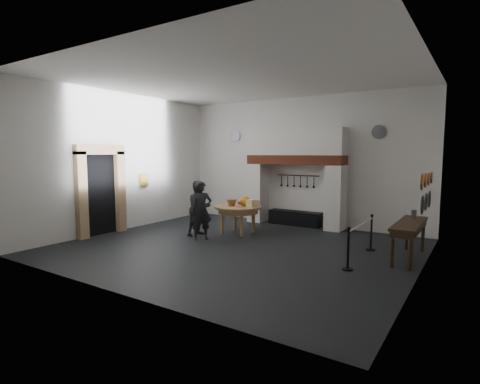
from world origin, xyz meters
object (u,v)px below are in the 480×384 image
Objects in this scene: visitor_far at (199,208)px; iron_range at (295,218)px; visitor_near at (201,211)px; side_table at (410,223)px; barrier_post_near at (348,250)px; work_table at (238,207)px; barrier_post_far at (371,233)px.

iron_range is at bearing -16.73° from visitor_far.
visitor_near is at bearing -122.22° from visitor_far.
barrier_post_near is (-0.97, -1.64, -0.42)m from side_table.
visitor_near is at bearing -108.14° from work_table.
visitor_near reaches higher than visitor_far.
iron_range is 1.12× the size of visitor_far.
barrier_post_near is (4.08, -1.84, -0.39)m from work_table.
visitor_near reaches higher than iron_range.
barrier_post_near is at bearing -56.47° from visitor_near.
iron_range is 2.49m from work_table.
side_table is (5.88, 0.72, 0.02)m from visitor_far.
work_table is 5.05m from side_table.
visitor_far is 0.77× the size of side_table.
visitor_near reaches higher than side_table.
side_table is at bearing -30.62° from iron_range.
visitor_near is at bearing -168.46° from side_table.
visitor_near is 4.56m from barrier_post_near.
barrier_post_near is 2.00m from barrier_post_far.
iron_range is 3.66m from visitor_far.
visitor_near is at bearing -111.27° from iron_range.
side_table is 1.12m from barrier_post_far.
barrier_post_far is (-0.97, 0.36, -0.42)m from side_table.
barrier_post_far is at bearing 2.28° from work_table.
barrier_post_near reaches higher than work_table.
work_table is 1.39m from visitor_near.
visitor_near is (-1.38, -3.55, 0.61)m from iron_range.
visitor_far is (-1.78, -3.15, 0.60)m from iron_range.
visitor_far is 5.01m from barrier_post_near.
iron_range is 3.76m from barrier_post_far.
visitor_near is 4.77m from barrier_post_far.
work_table is at bearing 177.74° from side_table.
barrier_post_near is (3.13, -4.06, 0.20)m from iron_range.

